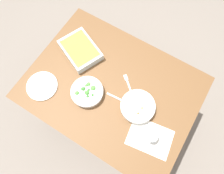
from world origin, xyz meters
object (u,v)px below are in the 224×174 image
drink_cup (151,137)px  spoon_by_stew (121,100)px  baking_dish (80,50)px  broccoli_bowl (87,92)px  fork_on_table (128,84)px  stew_bowl (138,107)px  side_plate (42,86)px

drink_cup → spoon_by_stew: drink_cup is taller
baking_dish → broccoli_bowl: bearing=-47.4°
spoon_by_stew → baking_dish: bearing=160.0°
spoon_by_stew → fork_on_table: spoon_by_stew is taller
stew_bowl → baking_dish: bearing=164.8°
drink_cup → side_plate: 0.83m
spoon_by_stew → side_plate: bearing=-159.0°
drink_cup → spoon_by_stew: 0.31m
stew_bowl → broccoli_bowl: broccoli_bowl is taller
broccoli_bowl → baking_dish: 0.33m
stew_bowl → side_plate: size_ratio=1.07×
fork_on_table → side_plate: bearing=-147.0°
broccoli_bowl → fork_on_table: (0.21, 0.21, -0.03)m
fork_on_table → stew_bowl: bearing=-40.5°
stew_bowl → side_plate: 0.69m
drink_cup → side_plate: (-0.82, -0.08, -0.03)m
baking_dish → spoon_by_stew: bearing=-20.0°
broccoli_bowl → spoon_by_stew: bearing=19.2°
broccoli_bowl → drink_cup: (0.52, -0.04, 0.01)m
side_plate → spoon_by_stew: 0.57m
spoon_by_stew → drink_cup: bearing=-22.9°
side_plate → spoon_by_stew: bearing=21.0°
stew_bowl → fork_on_table: stew_bowl is taller
broccoli_bowl → stew_bowl: bearing=14.5°
side_plate → drink_cup: bearing=5.9°
stew_bowl → drink_cup: 0.21m
stew_bowl → fork_on_table: bearing=139.5°
stew_bowl → baking_dish: 0.60m
stew_bowl → side_plate: bearing=-161.8°
baking_dish → fork_on_table: size_ratio=2.48×
side_plate → spoon_by_stew: (0.53, 0.21, -0.00)m
side_plate → baking_dish: bearing=78.1°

